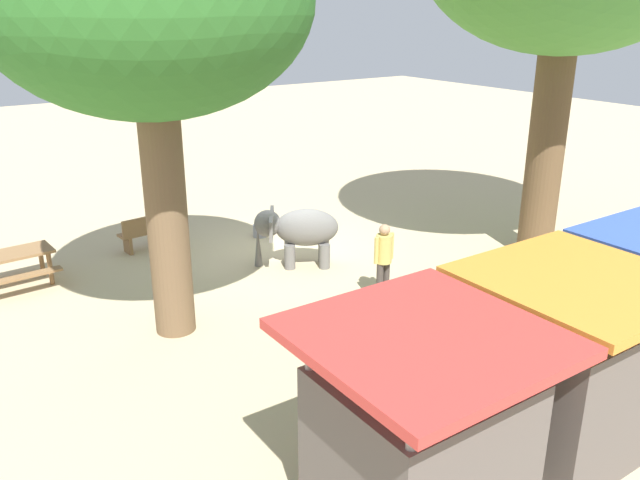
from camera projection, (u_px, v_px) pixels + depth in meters
The scene contains 9 objects.
ground_plane at pixel (286, 255), 15.64m from camera, with size 60.00×60.00×0.00m, color tan.
elephant at pixel (298, 230), 14.74m from camera, with size 1.86×1.68×1.35m.
person_handler at pixel (384, 256), 12.96m from camera, with size 0.51×0.32×1.62m.
shade_tree_secondary at pixel (149, 3), 10.12m from camera, with size 5.37×4.93×7.69m.
wooden_bench at pixel (148, 231), 15.87m from camera, with size 1.44×0.56×0.88m.
picnic_table_near at pixel (15, 261), 13.71m from camera, with size 1.59×1.57×0.78m.
market_stall_orange at pixel (567, 373), 8.50m from camera, with size 2.50×2.50×2.52m.
market_stall_red at pixel (419, 445), 7.12m from camera, with size 2.50×2.50×2.52m.
feed_bucket at pixel (260, 231), 16.83m from camera, with size 0.36×0.36×0.32m, color gray.
Camera 1 is at (7.55, 12.49, 5.68)m, focal length 36.48 mm.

